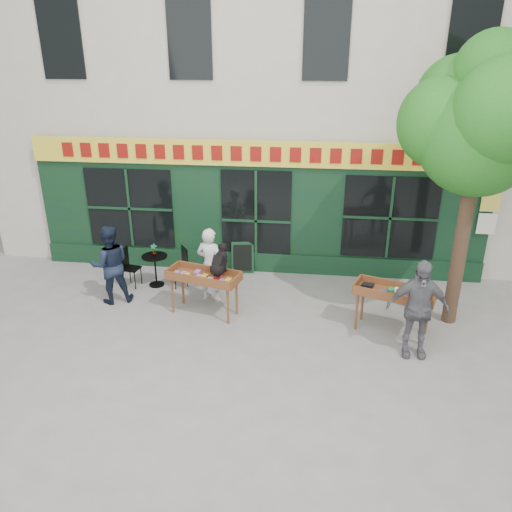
# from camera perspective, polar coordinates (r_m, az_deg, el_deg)

# --- Properties ---
(ground) EXTENTS (80.00, 80.00, 0.00)m
(ground) POSITION_cam_1_polar(r_m,az_deg,el_deg) (10.72, -1.52, -6.74)
(ground) COLOR slate
(ground) RESTS_ON ground
(building) EXTENTS (14.00, 7.26, 10.00)m
(building) POSITION_cam_1_polar(r_m,az_deg,el_deg) (15.29, 1.81, 21.52)
(building) COLOR beige
(building) RESTS_ON ground
(street_tree) EXTENTS (3.05, 2.90, 5.60)m
(street_tree) POSITION_cam_1_polar(r_m,az_deg,el_deg) (10.10, 24.55, 14.15)
(street_tree) COLOR #382619
(street_tree) RESTS_ON ground
(book_cart_center) EXTENTS (1.61, 0.98, 0.99)m
(book_cart_center) POSITION_cam_1_polar(r_m,az_deg,el_deg) (10.47, -6.00, -2.56)
(book_cart_center) COLOR brown
(book_cart_center) RESTS_ON ground
(dog) EXTENTS (0.48, 0.67, 0.60)m
(dog) POSITION_cam_1_polar(r_m,az_deg,el_deg) (10.16, -4.24, -0.40)
(dog) COLOR black
(dog) RESTS_ON book_cart_center
(woman) EXTENTS (0.70, 0.55, 1.70)m
(woman) POSITION_cam_1_polar(r_m,az_deg,el_deg) (11.03, -5.27, -1.01)
(woman) COLOR silver
(woman) RESTS_ON ground
(book_cart_right) EXTENTS (1.62, 1.09, 0.99)m
(book_cart_right) POSITION_cam_1_polar(r_m,az_deg,el_deg) (10.10, 15.50, -4.30)
(book_cart_right) COLOR brown
(book_cart_right) RESTS_ON ground
(man_right) EXTENTS (1.11, 0.47, 1.88)m
(man_right) POSITION_cam_1_polar(r_m,az_deg,el_deg) (9.44, 17.96, -5.75)
(man_right) COLOR #58585D
(man_right) RESTS_ON ground
(bistro_table) EXTENTS (0.60, 0.60, 0.76)m
(bistro_table) POSITION_cam_1_polar(r_m,az_deg,el_deg) (12.02, -11.46, -0.94)
(bistro_table) COLOR black
(bistro_table) RESTS_ON ground
(bistro_chair_left) EXTENTS (0.42, 0.42, 0.95)m
(bistro_chair_left) POSITION_cam_1_polar(r_m,az_deg,el_deg) (12.15, -14.45, -0.88)
(bistro_chair_left) COLOR black
(bistro_chair_left) RESTS_ON ground
(bistro_chair_right) EXTENTS (0.51, 0.50, 0.95)m
(bistro_chair_right) POSITION_cam_1_polar(r_m,az_deg,el_deg) (11.93, -8.47, -0.84)
(bistro_chair_right) COLOR black
(bistro_chair_right) RESTS_ON ground
(potted_plant) EXTENTS (0.16, 0.12, 0.29)m
(potted_plant) POSITION_cam_1_polar(r_m,az_deg,el_deg) (11.88, -11.59, 0.68)
(potted_plant) COLOR gray
(potted_plant) RESTS_ON bistro_table
(man_left) EXTENTS (1.07, 0.98, 1.78)m
(man_left) POSITION_cam_1_polar(r_m,az_deg,el_deg) (11.36, -16.33, -0.95)
(man_left) COLOR black
(man_left) RESTS_ON ground
(chalkboard) EXTENTS (0.58, 0.27, 0.79)m
(chalkboard) POSITION_cam_1_polar(r_m,az_deg,el_deg) (12.54, -1.54, -0.19)
(chalkboard) COLOR black
(chalkboard) RESTS_ON ground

